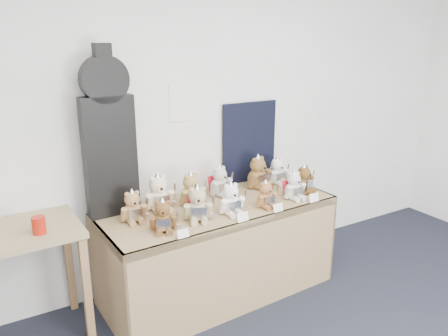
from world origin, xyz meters
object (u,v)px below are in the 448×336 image
teddy_front_centre (231,200)px  teddy_back_centre_left (191,191)px  teddy_front_right (266,196)px  teddy_back_left (159,194)px  teddy_back_far_left (133,208)px  display_table (223,227)px  red_cup (39,225)px  teddy_back_end (277,172)px  guitar_case (109,135)px  teddy_front_far_left (163,217)px  teddy_front_end (304,180)px  teddy_back_centre_right (220,182)px  teddy_back_right (258,174)px  teddy_front_far_right (294,187)px  teddy_front_left (198,205)px

teddy_front_centre → teddy_back_centre_left: teddy_back_centre_left is taller
teddy_front_right → teddy_back_left: 0.81m
teddy_front_right → teddy_back_far_left: 0.99m
teddy_front_centre → teddy_back_left: (-0.43, 0.33, 0.02)m
display_table → teddy_front_right: (0.29, -0.15, 0.26)m
red_cup → teddy_back_end: bearing=5.7°
guitar_case → teddy_front_centre: size_ratio=4.53×
teddy_front_right → teddy_back_end: teddy_back_end is taller
teddy_front_far_left → teddy_back_far_left: teddy_back_far_left is taller
teddy_front_centre → teddy_front_end: 0.77m
teddy_back_centre_right → teddy_back_right: (0.37, -0.01, 0.02)m
guitar_case → teddy_back_end: size_ratio=4.67×
teddy_front_far_left → guitar_case: bearing=132.7°
teddy_front_far_left → teddy_front_right: (0.84, 0.00, -0.01)m
teddy_front_right → teddy_front_end: size_ratio=0.89×
teddy_back_left → guitar_case: bearing=164.0°
teddy_back_left → teddy_front_centre: bearing=-36.5°
teddy_back_end → red_cup: bearing=-178.4°
teddy_front_end → teddy_front_right: bearing=172.7°
teddy_front_end → teddy_back_centre_right: teddy_back_centre_right is taller
display_table → teddy_front_far_right: 0.65m
teddy_back_far_left → teddy_back_centre_right: bearing=13.0°
teddy_front_centre → teddy_front_far_left: bearing=-175.0°
teddy_front_far_right → teddy_back_end: bearing=70.5°
teddy_back_centre_right → guitar_case: bearing=163.9°
teddy_front_right → teddy_back_right: size_ratio=0.74×
teddy_back_right → teddy_front_end: bearing=-60.7°
teddy_front_far_left → teddy_back_end: 1.32m
teddy_front_far_right → teddy_back_left: bearing=160.2°
teddy_back_centre_right → teddy_front_right: bearing=-80.1°
teddy_front_far_right → teddy_back_far_left: same height
red_cup → teddy_back_far_left: (0.62, 0.04, -0.03)m
teddy_back_centre_left → teddy_back_left: bearing=166.8°
teddy_back_centre_right → teddy_back_end: bearing=-12.8°
teddy_front_left → teddy_front_far_right: (0.86, -0.00, -0.01)m
teddy_front_centre → teddy_back_end: bearing=30.6°
teddy_back_end → teddy_back_centre_left: bearing=-179.0°
teddy_front_end → teddy_front_left: bearing=163.3°
teddy_back_centre_right → teddy_back_left: bearing=172.2°
teddy_front_right → teddy_back_far_left: teddy_back_far_left is taller
teddy_front_end → teddy_back_left: teddy_back_left is taller
teddy_front_end → teddy_back_end: 0.30m
red_cup → teddy_front_far_left: size_ratio=0.44×
teddy_front_left → teddy_back_end: 1.04m
teddy_back_centre_right → teddy_back_right: 0.37m
teddy_back_centre_right → teddy_front_centre: bearing=-120.9°
teddy_front_left → teddy_back_centre_right: teddy_front_left is taller
guitar_case → teddy_front_far_left: bearing=-69.4°
guitar_case → teddy_back_centre_left: guitar_case is taller
red_cup → teddy_back_right: teddy_back_right is taller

